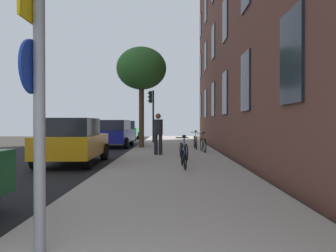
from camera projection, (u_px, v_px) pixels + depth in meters
name	position (u px, v px, depth m)	size (l,w,h in m)	color
ground_plane	(97.00, 155.00, 15.73)	(41.80, 41.80, 0.00)	#332D28
road_asphalt	(52.00, 154.00, 15.74)	(7.00, 38.00, 0.01)	black
sidewalk	(173.00, 153.00, 15.70)	(4.20, 38.00, 0.12)	#9E9389
sign_post	(37.00, 76.00, 3.51)	(0.16, 0.60, 3.23)	gray
traffic_light	(152.00, 107.00, 23.38)	(0.43, 0.24, 3.57)	black
tree_near	(141.00, 69.00, 18.64)	(2.73, 2.73, 5.50)	#4C3823
bicycle_0	(184.00, 155.00, 10.21)	(0.42, 1.76, 0.99)	black
bicycle_1	(184.00, 150.00, 12.38)	(0.42, 1.69, 0.90)	black
bicycle_2	(203.00, 144.00, 15.73)	(0.42, 1.64, 0.93)	black
bicycle_3	(195.00, 142.00, 17.38)	(0.42, 1.69, 0.96)	black
pedestrian_0	(158.00, 131.00, 14.34)	(0.53, 0.53, 1.75)	#26262D
car_1	(73.00, 141.00, 12.00)	(1.97, 4.23, 1.62)	orange
car_2	(116.00, 133.00, 20.33)	(1.92, 4.16, 1.62)	navy
car_3	(127.00, 130.00, 28.66)	(1.90, 4.17, 1.62)	#19662D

